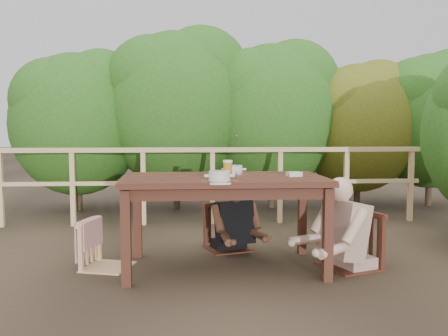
{
  "coord_description": "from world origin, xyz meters",
  "views": [
    {
      "loc": [
        -0.32,
        -4.11,
        1.24
      ],
      "look_at": [
        0.0,
        0.05,
        0.9
      ],
      "focal_mm": 37.57,
      "sensor_mm": 36.0,
      "label": 1
    }
  ],
  "objects": [
    {
      "name": "chair_right",
      "position": [
        1.13,
        -0.05,
        0.47
      ],
      "size": [
        0.6,
        0.6,
        0.95
      ],
      "primitive_type": "cube",
      "rotation": [
        0.0,
        0.0,
        -1.23
      ],
      "color": "#3F1E14",
      "rests_on": "ground"
    },
    {
      "name": "railing",
      "position": [
        0.0,
        2.0,
        0.51
      ],
      "size": [
        5.6,
        0.1,
        1.01
      ],
      "primitive_type": "cube",
      "color": "#E0B67B",
      "rests_on": "ground"
    },
    {
      "name": "butter_tub",
      "position": [
        0.62,
        -0.04,
        0.84
      ],
      "size": [
        0.15,
        0.12,
        0.06
      ],
      "primitive_type": "cube",
      "rotation": [
        0.0,
        0.0,
        0.2
      ],
      "color": "white",
      "rests_on": "table"
    },
    {
      "name": "hedge_row",
      "position": [
        0.4,
        3.2,
        1.9
      ],
      "size": [
        6.6,
        1.6,
        3.8
      ],
      "primitive_type": null,
      "color": "#275318",
      "rests_on": "ground"
    },
    {
      "name": "chair_left",
      "position": [
        -1.05,
        0.1,
        0.41
      ],
      "size": [
        0.5,
        0.5,
        0.82
      ],
      "primitive_type": "cube",
      "rotation": [
        0.0,
        0.0,
        1.3
      ],
      "color": "#E0B67B",
      "rests_on": "ground"
    },
    {
      "name": "table",
      "position": [
        0.0,
        0.0,
        0.41
      ],
      "size": [
        1.76,
        0.99,
        0.81
      ],
      "primitive_type": "cube",
      "color": "#3F1E14",
      "rests_on": "ground"
    },
    {
      "name": "soup_near",
      "position": [
        -0.07,
        -0.36,
        0.86
      ],
      "size": [
        0.29,
        0.29,
        0.1
      ],
      "primitive_type": "cylinder",
      "color": "silver",
      "rests_on": "table"
    },
    {
      "name": "diner_right",
      "position": [
        1.16,
        -0.05,
        0.68
      ],
      "size": [
        0.82,
        0.74,
        1.35
      ],
      "primitive_type": null,
      "rotation": [
        0.0,
        0.0,
        1.91
      ],
      "color": "tan",
      "rests_on": "ground"
    },
    {
      "name": "beer_glass",
      "position": [
        0.03,
        -0.01,
        0.89
      ],
      "size": [
        0.08,
        0.08,
        0.16
      ],
      "primitive_type": "cylinder",
      "color": "gold",
      "rests_on": "table"
    },
    {
      "name": "tumbler",
      "position": [
        0.11,
        -0.19,
        0.85
      ],
      "size": [
        0.06,
        0.06,
        0.07
      ],
      "primitive_type": "cylinder",
      "color": "silver",
      "rests_on": "table"
    },
    {
      "name": "soup_far",
      "position": [
        0.11,
        0.29,
        0.86
      ],
      "size": [
        0.28,
        0.28,
        0.09
      ],
      "primitive_type": "cylinder",
      "color": "white",
      "rests_on": "table"
    },
    {
      "name": "woman",
      "position": [
        0.1,
        0.69,
        0.58
      ],
      "size": [
        0.62,
        0.69,
        1.16
      ],
      "primitive_type": null,
      "rotation": [
        0.0,
        0.0,
        3.44
      ],
      "color": "black",
      "rests_on": "ground"
    },
    {
      "name": "chair_far",
      "position": [
        0.1,
        0.67,
        0.44
      ],
      "size": [
        0.55,
        0.55,
        0.88
      ],
      "primitive_type": "cube",
      "rotation": [
        0.0,
        0.0,
        0.3
      ],
      "color": "#3F1E14",
      "rests_on": "ground"
    },
    {
      "name": "ground",
      "position": [
        0.0,
        0.0,
        0.0
      ],
      "size": [
        60.0,
        60.0,
        0.0
      ],
      "primitive_type": "plane",
      "color": "#453526",
      "rests_on": "ground"
    },
    {
      "name": "bread_roll",
      "position": [
        -0.03,
        -0.19,
        0.85
      ],
      "size": [
        0.13,
        0.1,
        0.08
      ],
      "primitive_type": "ellipsoid",
      "color": "#A46C28",
      "rests_on": "table"
    }
  ]
}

